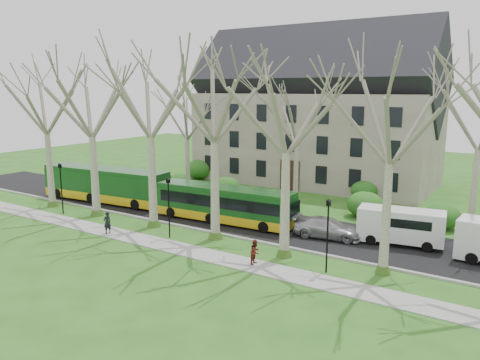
{
  "coord_description": "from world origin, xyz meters",
  "views": [
    {
      "loc": [
        15.71,
        -25.32,
        10.51
      ],
      "look_at": [
        -2.56,
        3.0,
        3.93
      ],
      "focal_mm": 35.0,
      "sensor_mm": 36.0,
      "label": 1
    }
  ],
  "objects_px": {
    "van_a": "(401,227)",
    "sedan": "(328,228)",
    "bus_follow": "(224,204)",
    "pedestrian_a": "(107,223)",
    "pedestrian_b": "(255,252)",
    "bus_lead": "(106,184)"
  },
  "relations": [
    {
      "from": "pedestrian_a",
      "to": "pedestrian_b",
      "type": "distance_m",
      "value": 12.28
    },
    {
      "from": "bus_lead",
      "to": "pedestrian_b",
      "type": "bearing_deg",
      "value": -22.22
    },
    {
      "from": "bus_lead",
      "to": "pedestrian_a",
      "type": "height_order",
      "value": "bus_lead"
    },
    {
      "from": "sedan",
      "to": "bus_follow",
      "type": "bearing_deg",
      "value": 85.14
    },
    {
      "from": "bus_follow",
      "to": "sedan",
      "type": "relative_size",
      "value": 2.37
    },
    {
      "from": "van_a",
      "to": "pedestrian_a",
      "type": "relative_size",
      "value": 3.44
    },
    {
      "from": "bus_lead",
      "to": "sedan",
      "type": "xyz_separation_m",
      "value": [
        21.87,
        1.02,
        -0.93
      ]
    },
    {
      "from": "bus_lead",
      "to": "pedestrian_a",
      "type": "bearing_deg",
      "value": -46.13
    },
    {
      "from": "sedan",
      "to": "van_a",
      "type": "height_order",
      "value": "van_a"
    },
    {
      "from": "van_a",
      "to": "bus_follow",
      "type": "bearing_deg",
      "value": 179.44
    },
    {
      "from": "van_a",
      "to": "pedestrian_b",
      "type": "xyz_separation_m",
      "value": [
        -6.44,
        -8.49,
        -0.47
      ]
    },
    {
      "from": "van_a",
      "to": "sedan",
      "type": "bearing_deg",
      "value": -173.22
    },
    {
      "from": "bus_lead",
      "to": "van_a",
      "type": "bearing_deg",
      "value": -0.18
    },
    {
      "from": "bus_follow",
      "to": "pedestrian_a",
      "type": "bearing_deg",
      "value": -130.44
    },
    {
      "from": "sedan",
      "to": "pedestrian_b",
      "type": "bearing_deg",
      "value": 157.35
    },
    {
      "from": "pedestrian_a",
      "to": "pedestrian_b",
      "type": "relative_size",
      "value": 1.08
    },
    {
      "from": "pedestrian_a",
      "to": "van_a",
      "type": "bearing_deg",
      "value": 127.74
    },
    {
      "from": "van_a",
      "to": "bus_lead",
      "type": "bearing_deg",
      "value": 176.16
    },
    {
      "from": "sedan",
      "to": "van_a",
      "type": "distance_m",
      "value": 4.9
    },
    {
      "from": "sedan",
      "to": "pedestrian_a",
      "type": "height_order",
      "value": "pedestrian_a"
    },
    {
      "from": "bus_lead",
      "to": "bus_follow",
      "type": "bearing_deg",
      "value": -3.49
    },
    {
      "from": "bus_follow",
      "to": "sedan",
      "type": "xyz_separation_m",
      "value": [
        8.57,
        0.62,
        -0.75
      ]
    }
  ]
}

